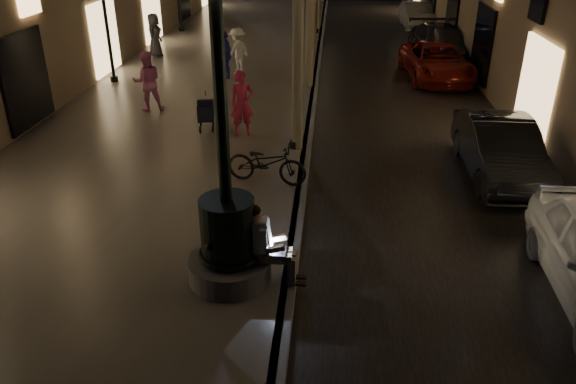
# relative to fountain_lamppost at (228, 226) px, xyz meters

# --- Properties ---
(ground) EXTENTS (120.00, 120.00, 0.00)m
(ground) POSITION_rel_fountain_lamppost_xyz_m (1.00, 13.00, -1.21)
(ground) COLOR black
(ground) RESTS_ON ground
(cobble_lane) EXTENTS (6.00, 45.00, 0.02)m
(cobble_lane) POSITION_rel_fountain_lamppost_xyz_m (4.00, 13.00, -1.20)
(cobble_lane) COLOR black
(cobble_lane) RESTS_ON ground
(promenade) EXTENTS (8.00, 45.00, 0.20)m
(promenade) POSITION_rel_fountain_lamppost_xyz_m (-3.00, 13.00, -1.11)
(promenade) COLOR #68625B
(promenade) RESTS_ON ground
(curb_strip) EXTENTS (0.25, 45.00, 0.20)m
(curb_strip) POSITION_rel_fountain_lamppost_xyz_m (1.00, 13.00, -1.11)
(curb_strip) COLOR #59595B
(curb_strip) RESTS_ON ground
(fountain_lamppost) EXTENTS (1.40, 1.40, 5.21)m
(fountain_lamppost) POSITION_rel_fountain_lamppost_xyz_m (0.00, 0.00, 0.00)
(fountain_lamppost) COLOR #59595B
(fountain_lamppost) RESTS_ON promenade
(seated_man_laptop) EXTENTS (1.05, 0.35, 1.42)m
(seated_man_laptop) POSITION_rel_fountain_lamppost_xyz_m (0.61, -0.00, -0.27)
(seated_man_laptop) COLOR gray
(seated_man_laptop) RESTS_ON promenade
(lamp_curb_a) EXTENTS (0.36, 0.36, 4.81)m
(lamp_curb_a) POSITION_rel_fountain_lamppost_xyz_m (0.70, 6.00, 2.02)
(lamp_curb_a) COLOR black
(lamp_curb_a) RESTS_ON promenade
(stroller) EXTENTS (0.57, 1.08, 1.09)m
(stroller) POSITION_rel_fountain_lamppost_xyz_m (-1.93, 7.22, -0.47)
(stroller) COLOR black
(stroller) RESTS_ON promenade
(car_second) EXTENTS (1.53, 4.29, 1.41)m
(car_second) POSITION_rel_fountain_lamppost_xyz_m (5.69, 5.02, -0.51)
(car_second) COLOR black
(car_second) RESTS_ON ground
(car_third) EXTENTS (2.59, 4.95, 1.33)m
(car_third) POSITION_rel_fountain_lamppost_xyz_m (5.60, 14.07, -0.55)
(car_third) COLOR maroon
(car_third) RESTS_ON ground
(car_rear) EXTENTS (2.52, 5.28, 1.49)m
(car_rear) POSITION_rel_fountain_lamppost_xyz_m (6.20, 17.00, -0.47)
(car_rear) COLOR #29282D
(car_rear) RESTS_ON ground
(car_fifth) EXTENTS (1.59, 4.27, 1.40)m
(car_fifth) POSITION_rel_fountain_lamppost_xyz_m (6.20, 24.90, -0.51)
(car_fifth) COLOR #ACADA7
(car_fifth) RESTS_ON ground
(pedestrian_red) EXTENTS (0.77, 0.63, 1.81)m
(pedestrian_red) POSITION_rel_fountain_lamppost_xyz_m (-0.82, 6.86, -0.11)
(pedestrian_red) COLOR #B32344
(pedestrian_red) RESTS_ON promenade
(pedestrian_pink) EXTENTS (1.09, 0.98, 1.85)m
(pedestrian_pink) POSITION_rel_fountain_lamppost_xyz_m (-4.08, 8.83, -0.09)
(pedestrian_pink) COLOR pink
(pedestrian_pink) RESTS_ON promenade
(pedestrian_white) EXTENTS (1.15, 1.27, 1.71)m
(pedestrian_white) POSITION_rel_fountain_lamppost_xyz_m (-2.03, 13.63, -0.16)
(pedestrian_white) COLOR silver
(pedestrian_white) RESTS_ON promenade
(pedestrian_blue) EXTENTS (0.91, 1.09, 1.74)m
(pedestrian_blue) POSITION_rel_fountain_lamppost_xyz_m (-2.38, 12.84, -0.14)
(pedestrian_blue) COLOR #2A2E9C
(pedestrian_blue) RESTS_ON promenade
(pedestrian_dark) EXTENTS (0.64, 0.93, 1.82)m
(pedestrian_dark) POSITION_rel_fountain_lamppost_xyz_m (-6.00, 16.06, -0.10)
(pedestrian_dark) COLOR #35363B
(pedestrian_dark) RESTS_ON promenade
(bicycle) EXTENTS (1.96, 1.01, 0.98)m
(bicycle) POSITION_rel_fountain_lamppost_xyz_m (0.19, 3.82, -0.52)
(bicycle) COLOR black
(bicycle) RESTS_ON promenade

